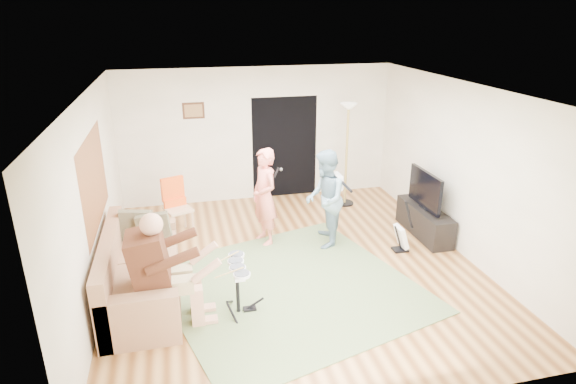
% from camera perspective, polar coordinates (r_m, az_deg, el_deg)
% --- Properties ---
extents(floor, '(6.00, 6.00, 0.00)m').
position_cam_1_polar(floor, '(7.56, 0.64, -8.65)').
color(floor, brown).
rests_on(floor, ground).
extents(walls, '(5.50, 6.00, 2.70)m').
position_cam_1_polar(walls, '(7.00, 0.69, 1.03)').
color(walls, white).
rests_on(walls, floor).
extents(ceiling, '(6.00, 6.00, 0.00)m').
position_cam_1_polar(ceiling, '(6.66, 0.74, 12.03)').
color(ceiling, white).
rests_on(ceiling, walls).
extents(window_blinds, '(0.00, 2.05, 2.05)m').
position_cam_1_polar(window_blinds, '(7.03, -22.01, 1.29)').
color(window_blinds, '#99572F').
rests_on(window_blinds, walls).
extents(doorway, '(2.10, 0.00, 2.10)m').
position_cam_1_polar(doorway, '(9.98, -0.40, 5.29)').
color(doorway, black).
rests_on(doorway, walls).
extents(picture_frame, '(0.42, 0.03, 0.32)m').
position_cam_1_polar(picture_frame, '(9.56, -11.14, 9.44)').
color(picture_frame, '#3F2314').
rests_on(picture_frame, walls).
extents(area_rug, '(4.06, 4.01, 0.02)m').
position_cam_1_polar(area_rug, '(6.99, 0.21, -11.24)').
color(area_rug, '#5A7044').
rests_on(area_rug, floor).
extents(sofa, '(0.95, 2.31, 0.93)m').
position_cam_1_polar(sofa, '(6.93, -17.62, -9.71)').
color(sofa, '#9F714F').
rests_on(sofa, floor).
extents(drummer, '(0.98, 0.55, 1.50)m').
position_cam_1_polar(drummer, '(6.20, -14.03, -10.22)').
color(drummer, '#4D2515').
rests_on(drummer, sofa).
extents(drum_kit, '(0.40, 0.72, 0.74)m').
position_cam_1_polar(drum_kit, '(6.36, -5.98, -11.57)').
color(drum_kit, black).
rests_on(drum_kit, floor).
extents(singer, '(0.55, 0.69, 1.65)m').
position_cam_1_polar(singer, '(7.95, -2.79, -0.58)').
color(singer, '#FC7D6D').
rests_on(singer, floor).
extents(microphone, '(0.06, 0.06, 0.24)m').
position_cam_1_polar(microphone, '(7.85, -1.40, 2.30)').
color(microphone, black).
rests_on(microphone, singer).
extents(guitarist, '(0.80, 0.93, 1.64)m').
position_cam_1_polar(guitarist, '(7.88, 4.40, -0.84)').
color(guitarist, '#7295A8').
rests_on(guitarist, floor).
extents(guitar_held, '(0.12, 0.60, 0.26)m').
position_cam_1_polar(guitar_held, '(7.84, 5.85, 1.29)').
color(guitar_held, white).
rests_on(guitar_held, guitarist).
extents(guitar_spare, '(0.32, 0.28, 0.88)m').
position_cam_1_polar(guitar_spare, '(8.09, 13.32, -5.15)').
color(guitar_spare, black).
rests_on(guitar_spare, floor).
extents(torchiere_lamp, '(0.37, 0.37, 2.06)m').
position_cam_1_polar(torchiere_lamp, '(9.48, 7.05, 6.55)').
color(torchiere_lamp, black).
rests_on(torchiere_lamp, floor).
extents(dining_chair, '(0.54, 0.57, 0.99)m').
position_cam_1_polar(dining_chair, '(8.69, -12.83, -2.53)').
color(dining_chair, '#D5B38B').
rests_on(dining_chair, floor).
extents(tv_cabinet, '(0.40, 1.40, 0.50)m').
position_cam_1_polar(tv_cabinet, '(8.77, 15.86, -3.35)').
color(tv_cabinet, black).
rests_on(tv_cabinet, floor).
extents(television, '(0.06, 1.01, 0.63)m').
position_cam_1_polar(television, '(8.52, 15.95, 0.31)').
color(television, black).
rests_on(television, tv_cabinet).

